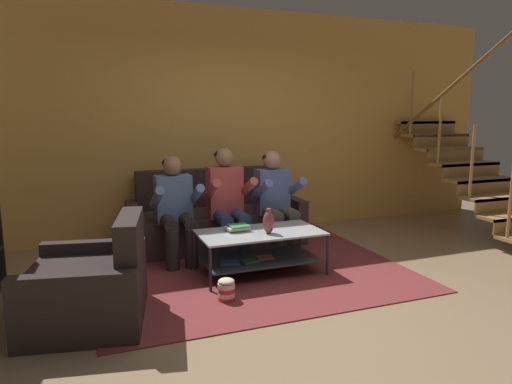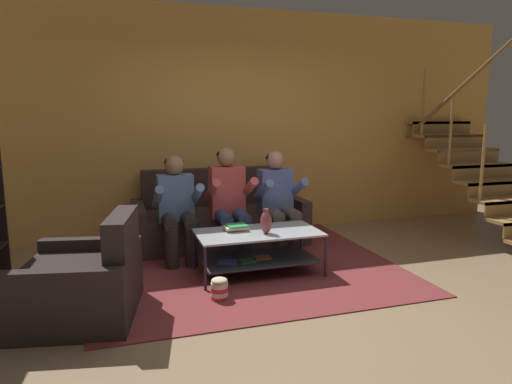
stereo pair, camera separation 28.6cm
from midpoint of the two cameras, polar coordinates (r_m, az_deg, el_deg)
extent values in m
plane|color=#957A5A|center=(4.02, 6.63, -13.33)|extent=(16.80, 16.80, 0.00)
cube|color=#E1A54F|center=(6.03, -2.77, 8.58)|extent=(8.40, 0.12, 2.90)
cube|color=#B08248|center=(6.50, 30.27, -0.83)|extent=(1.01, 0.29, 0.04)
cube|color=#B08248|center=(6.67, 28.57, 1.14)|extent=(1.01, 0.29, 0.04)
cube|color=olive|center=(6.58, 29.36, 0.35)|extent=(1.01, 0.02, 0.18)
cube|color=#B08248|center=(6.85, 26.97, 3.01)|extent=(1.01, 0.29, 0.04)
cube|color=olive|center=(6.76, 27.71, 2.27)|extent=(1.01, 0.02, 0.18)
cube|color=#B08248|center=(7.04, 25.44, 4.78)|extent=(1.01, 0.29, 0.04)
cube|color=olive|center=(6.95, 26.15, 4.08)|extent=(1.01, 0.02, 0.18)
cube|color=#B08248|center=(7.24, 23.99, 6.45)|extent=(1.01, 0.29, 0.04)
cube|color=olive|center=(7.15, 24.66, 5.79)|extent=(1.01, 0.02, 0.18)
cube|color=#B08248|center=(7.46, 22.61, 8.02)|extent=(1.01, 0.29, 0.04)
cube|color=olive|center=(7.36, 23.25, 7.41)|extent=(1.01, 0.02, 0.18)
cube|color=#B08248|center=(7.68, 21.30, 9.50)|extent=(1.01, 0.29, 0.04)
cube|color=olive|center=(7.58, 21.91, 8.92)|extent=(1.01, 0.02, 0.18)
cylinder|color=#B08248|center=(6.10, 27.70, 3.25)|extent=(0.04, 0.04, 0.90)
cylinder|color=#B08248|center=(6.50, 24.34, 7.07)|extent=(0.04, 0.04, 0.90)
cylinder|color=#B08248|center=(6.94, 21.34, 10.40)|extent=(0.04, 0.04, 0.90)
cylinder|color=#B08248|center=(7.42, 18.66, 13.30)|extent=(0.04, 0.04, 0.90)
cylinder|color=olive|center=(6.50, 24.62, 11.02)|extent=(0.05, 2.34, 1.51)
cube|color=#3F2E2E|center=(5.58, -3.05, -4.39)|extent=(1.79, 0.89, 0.42)
cube|color=#362727|center=(5.83, -3.96, 0.67)|extent=(1.79, 0.18, 0.47)
cube|color=#3F2E2E|center=(5.41, -12.95, -4.42)|extent=(0.13, 0.89, 0.54)
cube|color=#3F2E2E|center=(5.87, 6.06, -3.12)|extent=(0.13, 0.89, 0.54)
cylinder|color=#2B2624|center=(4.74, -8.77, -7.06)|extent=(0.14, 0.14, 0.42)
cylinder|color=#2B2624|center=(4.77, -6.38, -6.89)|extent=(0.14, 0.14, 0.42)
cylinder|color=#2B2624|center=(4.85, -9.17, -3.62)|extent=(0.14, 0.42, 0.14)
cylinder|color=#2B2624|center=(4.88, -6.84, -3.48)|extent=(0.14, 0.42, 0.14)
cube|color=#5E7BA9|center=(5.02, -8.45, -0.70)|extent=(0.38, 0.22, 0.50)
cylinder|color=#5E7BA9|center=(4.81, -10.52, -0.61)|extent=(0.09, 0.49, 0.31)
cylinder|color=#5E7BA9|center=(4.87, -5.77, -0.36)|extent=(0.09, 0.49, 0.31)
sphere|color=#9C6E54|center=(4.97, -8.56, 3.34)|extent=(0.21, 0.21, 0.21)
ellipsoid|color=black|center=(4.98, -8.60, 3.66)|extent=(0.21, 0.21, 0.13)
cylinder|color=navy|center=(4.85, -1.97, -6.55)|extent=(0.14, 0.14, 0.42)
cylinder|color=navy|center=(4.91, 0.30, -6.35)|extent=(0.14, 0.14, 0.42)
cylinder|color=navy|center=(4.96, -2.54, -3.20)|extent=(0.14, 0.42, 0.14)
cylinder|color=navy|center=(5.01, -0.33, -3.05)|extent=(0.14, 0.42, 0.14)
cube|color=#C84A4A|center=(5.13, -2.08, 0.03)|extent=(0.38, 0.22, 0.57)
cylinder|color=#C84A4A|center=(4.90, -3.82, 0.23)|extent=(0.09, 0.49, 0.31)
cylinder|color=#C84A4A|center=(5.01, 0.71, 0.46)|extent=(0.09, 0.49, 0.31)
sphere|color=#957051|center=(5.08, -2.11, 4.37)|extent=(0.21, 0.21, 0.21)
ellipsoid|color=black|center=(5.10, -2.17, 4.69)|extent=(0.21, 0.21, 0.13)
cylinder|color=#544D44|center=(5.03, 4.42, -5.98)|extent=(0.14, 0.14, 0.42)
cylinder|color=#544D44|center=(5.11, 6.51, -5.77)|extent=(0.14, 0.14, 0.42)
cylinder|color=#544D44|center=(5.13, 3.71, -2.76)|extent=(0.14, 0.42, 0.14)
cylinder|color=#544D44|center=(5.21, 5.77, -2.61)|extent=(0.14, 0.42, 0.14)
cube|color=#5A6BAB|center=(5.32, 3.93, 0.06)|extent=(0.38, 0.22, 0.52)
cylinder|color=#5A6BAB|center=(5.07, 2.54, 0.20)|extent=(0.09, 0.49, 0.31)
cylinder|color=#5A6BAB|center=(5.22, 6.74, 0.42)|extent=(0.09, 0.49, 0.31)
sphere|color=tan|center=(5.27, 3.98, 3.97)|extent=(0.21, 0.21, 0.21)
ellipsoid|color=black|center=(5.29, 3.90, 4.28)|extent=(0.21, 0.21, 0.13)
cube|color=silver|center=(4.49, 2.09, -5.09)|extent=(1.21, 0.63, 0.02)
cube|color=#303A45|center=(4.57, 2.07, -8.37)|extent=(1.11, 0.58, 0.02)
cylinder|color=#2F243A|center=(4.12, -4.38, -9.51)|extent=(0.03, 0.03, 0.43)
cylinder|color=#2F243A|center=(4.52, 10.53, -7.89)|extent=(0.03, 0.03, 0.43)
cylinder|color=#2F243A|center=(4.68, -6.07, -7.17)|extent=(0.03, 0.03, 0.43)
cylinder|color=#2F243A|center=(5.03, 7.31, -5.97)|extent=(0.03, 0.03, 0.43)
cube|color=#3257B1|center=(4.40, -1.73, -8.79)|extent=(0.21, 0.17, 0.02)
cube|color=#308653|center=(4.44, 0.72, -8.66)|extent=(0.16, 0.13, 0.02)
cube|color=#A26E4A|center=(4.54, 2.66, -8.23)|extent=(0.16, 0.12, 0.02)
cube|color=maroon|center=(5.03, -0.41, -8.41)|extent=(3.04, 3.15, 0.01)
cube|color=#875161|center=(5.03, -0.41, -8.39)|extent=(1.67, 1.73, 0.00)
ellipsoid|color=brown|center=(4.40, 3.14, -3.83)|extent=(0.11, 0.11, 0.22)
cylinder|color=brown|center=(4.37, 3.15, -2.43)|extent=(0.05, 0.05, 0.05)
cube|color=orange|center=(4.54, -0.76, -4.70)|extent=(0.23, 0.17, 0.02)
cube|color=silver|center=(4.52, -0.72, -4.47)|extent=(0.23, 0.17, 0.02)
cube|color=#2F8D48|center=(4.52, -0.59, -4.22)|extent=(0.21, 0.19, 0.02)
cube|color=#2B2221|center=(3.83, -19.14, -11.63)|extent=(0.96, 0.85, 0.42)
cube|color=#2B2221|center=(3.64, -14.28, -5.71)|extent=(0.29, 0.73, 0.39)
cube|color=#2B2221|center=(4.19, -17.97, -8.98)|extent=(0.84, 0.27, 0.52)
cube|color=#2B2221|center=(3.44, -20.69, -13.29)|extent=(0.84, 0.27, 0.52)
cylinder|color=red|center=(4.00, -2.49, -13.08)|extent=(0.15, 0.15, 0.04)
cylinder|color=white|center=(3.99, -2.49, -12.57)|extent=(0.15, 0.15, 0.04)
cylinder|color=red|center=(3.97, -2.50, -12.05)|extent=(0.15, 0.15, 0.04)
cylinder|color=white|center=(3.96, -2.50, -11.54)|extent=(0.15, 0.15, 0.04)
ellipsoid|color=beige|center=(3.94, -2.50, -11.03)|extent=(0.14, 0.14, 0.05)
camera|label=1|loc=(0.14, -88.27, 0.30)|focal=32.00mm
camera|label=2|loc=(0.14, 91.73, -0.30)|focal=32.00mm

